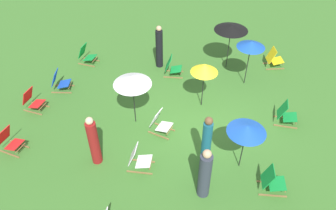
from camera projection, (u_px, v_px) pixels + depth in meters
name	position (u px, v px, depth m)	size (l,w,h in m)	color
ground_plane	(203.00, 121.00, 11.25)	(40.00, 40.00, 0.00)	#386B28
deckchair_0	(138.00, 159.00, 9.53)	(0.53, 0.79, 0.83)	olive
deckchair_1	(33.00, 101.00, 11.49)	(0.56, 0.81, 0.83)	olive
deckchair_2	(286.00, 114.00, 10.96)	(0.49, 0.77, 0.83)	olive
deckchair_3	(60.00, 81.00, 12.32)	(0.61, 0.84, 0.83)	olive
deckchair_4	(272.00, 181.00, 8.95)	(0.57, 0.81, 0.83)	olive
deckchair_5	(172.00, 67.00, 13.05)	(0.56, 0.81, 0.83)	olive
deckchair_6	(86.00, 55.00, 13.71)	(0.55, 0.80, 0.83)	olive
deckchair_7	(274.00, 59.00, 13.49)	(0.67, 0.86, 0.83)	olive
deckchair_8	(160.00, 123.00, 10.65)	(0.66, 0.86, 0.83)	olive
deckchair_9	(9.00, 141.00, 10.06)	(0.60, 0.83, 0.83)	olive
umbrella_0	(251.00, 44.00, 11.75)	(1.01, 1.01, 1.83)	black
umbrella_1	(204.00, 68.00, 10.85)	(0.91, 0.91, 1.74)	black
umbrella_2	(247.00, 129.00, 8.81)	(1.07, 1.07, 1.65)	black
umbrella_3	(231.00, 27.00, 12.55)	(1.30, 1.30, 1.91)	black
umbrella_4	(132.00, 80.00, 10.10)	(1.20, 1.20, 1.89)	black
person_0	(205.00, 174.00, 8.56)	(0.46, 0.46, 1.74)	#333847
person_1	(94.00, 142.00, 9.41)	(0.39, 0.39, 1.75)	maroon
person_2	(206.00, 143.00, 9.25)	(0.38, 0.38, 1.88)	#195972
person_3	(159.00, 48.00, 13.20)	(0.39, 0.39, 1.81)	black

